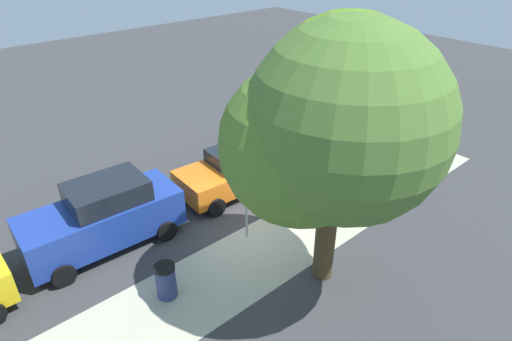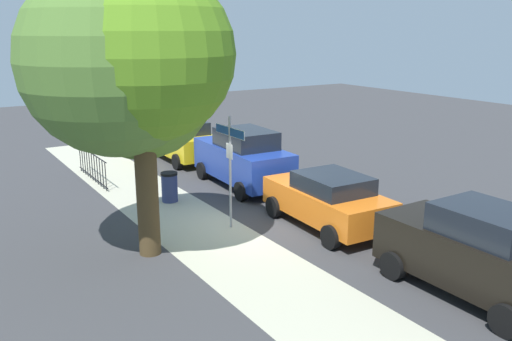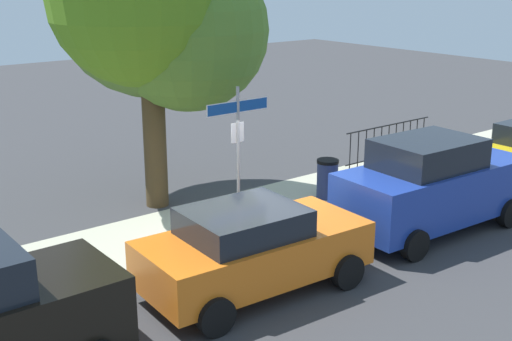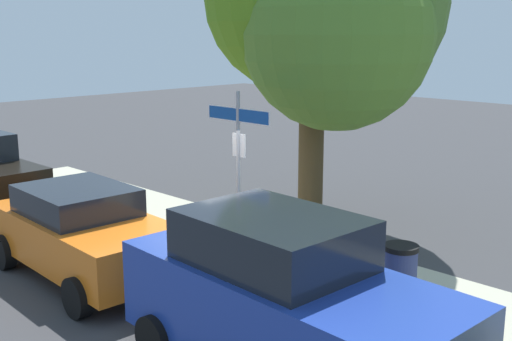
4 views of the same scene
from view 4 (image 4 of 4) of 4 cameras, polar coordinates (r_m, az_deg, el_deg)
name	(u,v)px [view 4 (image 4 of 4)]	position (r m, az deg, el deg)	size (l,w,h in m)	color
ground_plane	(216,266)	(11.93, -3.57, -8.46)	(60.00, 60.00, 0.00)	#38383A
sidewalk_strip	(347,276)	(11.57, 8.06, -9.22)	(24.00, 2.60, 0.00)	#B2AF97
street_sign	(238,147)	(11.48, -1.58, 2.07)	(1.54, 0.07, 3.19)	#9EA0A5
shade_tree	(324,11)	(13.53, 6.10, 13.94)	(5.01, 4.85, 6.99)	#4A3820
car_orange	(84,232)	(11.56, -15.04, -5.28)	(4.15, 2.17, 1.58)	orange
car_blue	(285,302)	(7.86, 2.59, -11.64)	(4.57, 2.16, 2.08)	#1D3895
trash_bin	(400,275)	(10.41, 12.67, -9.02)	(0.55, 0.55, 0.98)	navy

